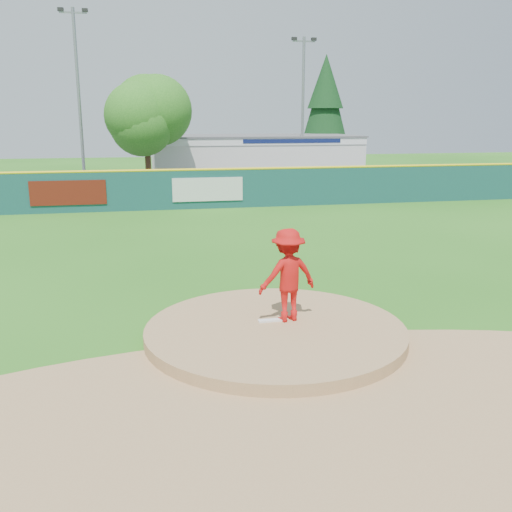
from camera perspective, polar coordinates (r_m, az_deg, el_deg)
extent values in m
plane|color=#286B19|center=(12.22, 1.93, -8.11)|extent=(120.00, 120.00, 0.00)
cylinder|color=#9E774C|center=(12.22, 1.93, -8.11)|extent=(5.50, 5.50, 0.50)
cube|color=white|center=(12.40, 1.61, -6.45)|extent=(0.60, 0.15, 0.04)
cylinder|color=#9E774C|center=(9.60, 6.30, -14.53)|extent=(15.40, 15.40, 0.01)
cube|color=#38383A|center=(38.39, -7.68, 6.72)|extent=(44.00, 16.00, 0.02)
imported|color=red|center=(12.21, 3.20, -1.92)|extent=(1.43, 1.00, 2.01)
imported|color=white|center=(33.18, 4.87, 6.90)|extent=(5.12, 3.15, 1.32)
cube|color=silver|center=(44.00, -0.32, 9.78)|extent=(15.00, 8.00, 3.20)
cube|color=white|center=(40.00, 0.85, 11.40)|extent=(15.00, 0.06, 0.55)
cube|color=#0F194C|center=(40.44, 3.68, 11.40)|extent=(7.00, 0.03, 0.28)
cube|color=#59595B|center=(43.92, -0.32, 11.93)|extent=(15.20, 8.20, 0.12)
cube|color=#5D170D|center=(29.35, -18.27, 6.02)|extent=(3.60, 0.04, 1.20)
cube|color=silver|center=(29.37, -4.84, 6.66)|extent=(3.60, 0.04, 1.20)
cube|color=#144343|center=(29.37, -6.42, 6.62)|extent=(40.00, 0.10, 2.00)
cylinder|color=yellow|center=(29.26, -6.47, 8.56)|extent=(40.00, 0.14, 0.14)
cylinder|color=#382314|center=(36.18, -10.70, 8.25)|extent=(0.36, 0.36, 2.60)
sphere|color=#387F23|center=(36.04, -10.93, 13.41)|extent=(5.60, 5.60, 5.60)
cylinder|color=#382314|center=(49.72, 6.78, 9.20)|extent=(0.40, 0.40, 1.60)
cone|color=#113A16|center=(49.59, 6.94, 14.68)|extent=(4.40, 4.40, 7.90)
cylinder|color=gray|center=(38.18, -17.26, 14.47)|extent=(0.20, 0.20, 11.00)
cube|color=gray|center=(38.67, -17.84, 22.18)|extent=(1.60, 0.10, 0.10)
cube|color=black|center=(38.76, -18.97, 22.30)|extent=(0.35, 0.25, 0.20)
cube|color=black|center=(38.64, -16.74, 22.48)|extent=(0.35, 0.25, 0.20)
cylinder|color=gray|center=(41.71, 4.69, 14.20)|extent=(0.20, 0.20, 10.00)
cube|color=gray|center=(42.03, 4.82, 20.62)|extent=(1.60, 0.10, 0.10)
cube|color=black|center=(41.86, 3.84, 20.87)|extent=(0.35, 0.25, 0.20)
cube|color=black|center=(42.25, 5.80, 20.77)|extent=(0.35, 0.25, 0.20)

